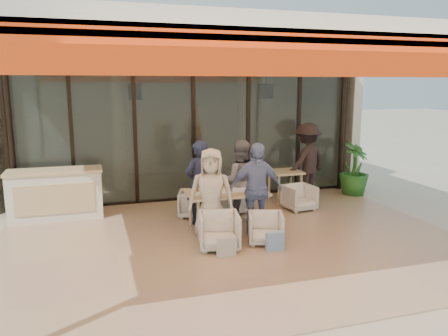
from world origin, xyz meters
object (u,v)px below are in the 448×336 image
object	(u,v)px
chair_far_left	(193,202)
diner_navy	(199,183)
chair_near_right	(266,227)
chair_near_left	(219,229)
host_counter	(56,194)
side_table	(285,175)
diner_periwinkle	(256,189)
standing_woman	(307,161)
side_chair	(299,196)
potted_palm	(355,169)
diner_grey	(240,181)
chair_far_right	(232,200)
dining_table	(226,194)
diner_cream	(211,194)

from	to	relation	value
chair_far_left	diner_navy	xyz separation A→B (m)	(0.00, -0.50, 0.53)
chair_near_right	chair_near_left	bearing A→B (deg)	-161.73
host_counter	side_table	distance (m)	5.04
chair_near_right	diner_periwinkle	distance (m)	0.75
diner_navy	standing_woman	world-z (taller)	standing_woman
side_chair	side_table	bearing A→B (deg)	82.42
chair_near_right	potted_palm	distance (m)	4.24
chair_near_left	potted_palm	size ratio (longest dim) A/B	0.51
chair_near_left	diner_grey	bearing A→B (deg)	69.80
chair_far_right	dining_table	bearing A→B (deg)	53.16
diner_navy	chair_near_right	bearing A→B (deg)	99.05
side_table	host_counter	bearing A→B (deg)	178.80
dining_table	diner_grey	size ratio (longest dim) A/B	0.91
dining_table	diner_cream	xyz separation A→B (m)	(-0.41, -0.46, 0.13)
diner_navy	diner_grey	bearing A→B (deg)	158.09
diner_grey	diner_periwinkle	xyz separation A→B (m)	(0.00, -0.90, 0.03)
diner_navy	side_chair	size ratio (longest dim) A/B	2.67
diner_navy	potted_palm	distance (m)	4.39
chair_near_right	standing_woman	xyz separation A→B (m)	(2.15, 2.64, 0.61)
chair_far_right	diner_cream	bearing A→B (deg)	46.61
chair_far_left	host_counter	bearing A→B (deg)	4.71
dining_table	diner_cream	size ratio (longest dim) A/B	0.92
chair_near_right	diner_cream	world-z (taller)	diner_cream
chair_near_right	standing_woman	size ratio (longest dim) A/B	0.33
diner_periwinkle	side_chair	world-z (taller)	diner_periwinkle
chair_near_right	diner_grey	world-z (taller)	diner_grey
standing_woman	diner_grey	bearing A→B (deg)	5.25
dining_table	standing_woman	size ratio (longest dim) A/B	0.82
dining_table	chair_far_right	xyz separation A→B (m)	(0.43, 0.94, -0.39)
chair_far_left	diner_navy	size ratio (longest dim) A/B	0.37
chair_far_left	chair_near_left	distance (m)	1.90
diner_grey	side_table	size ratio (longest dim) A/B	2.21
side_table	standing_woman	bearing A→B (deg)	16.99
chair_near_right	standing_woman	world-z (taller)	standing_woman
side_table	side_chair	size ratio (longest dim) A/B	1.19
host_counter	chair_near_left	size ratio (longest dim) A/B	2.72
diner_periwinkle	side_table	world-z (taller)	diner_periwinkle
chair_far_left	diner_cream	bearing A→B (deg)	108.01
diner_navy	side_chair	world-z (taller)	diner_navy
dining_table	diner_navy	world-z (taller)	diner_navy
dining_table	diner_grey	bearing A→B (deg)	46.01
chair_far_right	diner_periwinkle	xyz separation A→B (m)	(0.00, -1.40, 0.55)
standing_woman	host_counter	bearing A→B (deg)	-23.75
dining_table	diner_grey	distance (m)	0.63
chair_far_left	chair_near_left	world-z (taller)	chair_near_left
side_table	diner_cream	bearing A→B (deg)	-140.25
host_counter	diner_grey	xyz separation A→B (m)	(3.55, -1.14, 0.29)
chair_far_right	standing_woman	distance (m)	2.35
side_table	side_chair	distance (m)	0.82
diner_navy	side_chair	distance (m)	2.40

